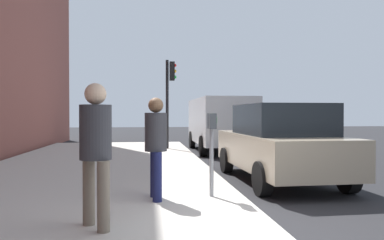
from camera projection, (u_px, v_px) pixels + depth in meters
name	position (u px, v px, depth m)	size (l,w,h in m)	color
ground_plane	(272.00, 230.00, 4.95)	(80.00, 80.00, 0.00)	#232326
sidewalk_slab	(37.00, 233.00, 4.59)	(28.00, 6.00, 0.15)	#B7B2A8
parking_meter	(212.00, 137.00, 6.30)	(0.36, 0.12, 1.41)	gray
pedestrian_at_meter	(156.00, 140.00, 6.09)	(0.51, 0.36, 1.67)	#191E4C
pedestrian_bystander	(96.00, 143.00, 4.53)	(0.47, 0.39, 1.77)	#726656
parked_sedan_near	(279.00, 143.00, 8.48)	(4.44, 2.05, 1.77)	gray
parked_van_far	(220.00, 121.00, 15.39)	(5.21, 2.14, 2.18)	silver
traffic_signal	(170.00, 89.00, 15.14)	(0.24, 0.44, 3.60)	black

